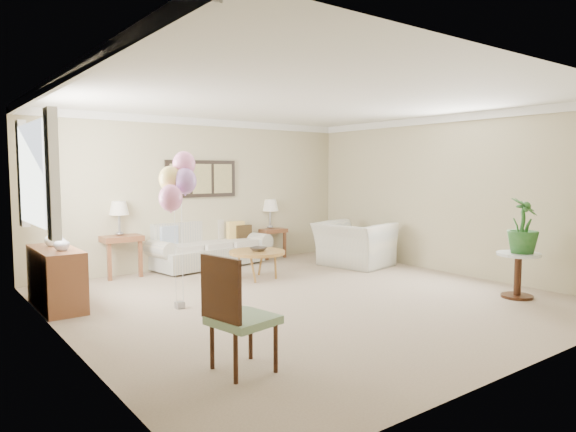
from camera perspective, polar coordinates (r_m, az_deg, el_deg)
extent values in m
plane|color=tan|center=(6.89, 2.09, -9.14)|extent=(6.00, 6.00, 0.00)
cube|color=#B9B08C|center=(9.22, -9.67, 2.54)|extent=(6.00, 0.04, 2.60)
cube|color=#B9B08C|center=(4.76, 25.46, -0.11)|extent=(6.00, 0.04, 2.60)
cube|color=#B9B08C|center=(5.35, -23.74, 0.46)|extent=(0.04, 6.00, 2.60)
cube|color=#B9B08C|center=(8.89, 17.37, 2.30)|extent=(0.04, 6.00, 2.60)
cube|color=white|center=(6.75, 2.16, 12.72)|extent=(6.00, 6.00, 0.02)
cube|color=white|center=(9.23, -9.70, 10.25)|extent=(6.00, 0.06, 0.12)
cube|color=white|center=(5.41, -23.89, 13.68)|extent=(0.06, 6.00, 0.12)
cube|color=white|center=(8.90, 17.46, 10.29)|extent=(0.06, 6.00, 0.12)
cube|color=white|center=(6.81, -26.55, 4.19)|extent=(0.04, 1.40, 1.20)
cube|color=white|center=(5.99, -24.71, 4.22)|extent=(0.10, 0.22, 1.40)
cube|color=white|center=(7.66, -27.39, 4.19)|extent=(0.10, 0.22, 1.40)
cube|color=black|center=(9.19, -9.61, 4.10)|extent=(1.35, 0.04, 0.65)
cube|color=#8C8C59|center=(8.98, -11.92, 4.04)|extent=(0.36, 0.02, 0.52)
cube|color=#8C8C59|center=(9.17, -9.54, 4.10)|extent=(0.36, 0.02, 0.52)
cube|color=#8C8C59|center=(9.37, -7.25, 4.14)|extent=(0.36, 0.02, 0.52)
cube|color=beige|center=(9.18, -8.84, -4.38)|extent=(2.07, 1.09, 0.32)
cube|color=beige|center=(9.39, -9.71, -1.98)|extent=(1.98, 0.48, 0.49)
cylinder|color=beige|center=(8.75, -14.30, -3.57)|extent=(0.40, 0.84, 0.29)
cylinder|color=beige|center=(9.62, -3.90, -2.67)|extent=(0.40, 0.84, 0.29)
cube|color=silver|center=(8.86, -11.94, -3.48)|extent=(0.63, 0.72, 0.11)
cube|color=silver|center=(9.11, -8.72, -3.20)|extent=(0.63, 0.72, 0.11)
cube|color=silver|center=(9.38, -5.68, -2.93)|extent=(0.63, 0.72, 0.11)
cube|color=#A6BAD4|center=(8.92, -13.16, -2.17)|extent=(0.34, 0.11, 0.34)
cube|color=#F0C663|center=(9.52, -5.84, -1.62)|extent=(0.34, 0.11, 0.34)
cube|color=#372814|center=(9.54, -4.95, -1.92)|extent=(0.30, 0.09, 0.30)
cube|color=beige|center=(9.21, -8.82, -5.48)|extent=(1.79, 0.72, 0.04)
cube|color=brown|center=(8.60, -18.19, -2.33)|extent=(0.61, 0.56, 0.09)
cube|color=brown|center=(8.37, -19.23, -4.87)|extent=(0.06, 0.06, 0.58)
cube|color=brown|center=(8.53, -16.08, -4.61)|extent=(0.06, 0.06, 0.58)
cube|color=brown|center=(8.79, -20.11, -4.43)|extent=(0.06, 0.06, 0.58)
cube|color=brown|center=(8.94, -17.10, -4.20)|extent=(0.06, 0.06, 0.58)
cube|color=brown|center=(10.02, -1.99, -1.59)|extent=(0.52, 0.48, 0.08)
cube|color=brown|center=(9.79, -2.36, -3.44)|extent=(0.05, 0.05, 0.50)
cube|color=brown|center=(10.03, -0.38, -3.23)|extent=(0.05, 0.05, 0.50)
cube|color=brown|center=(10.10, -3.58, -3.18)|extent=(0.05, 0.05, 0.50)
cube|color=brown|center=(10.34, -1.64, -2.99)|extent=(0.05, 0.05, 0.50)
cylinder|color=gray|center=(8.60, -18.20, -1.85)|extent=(0.13, 0.13, 0.05)
cylinder|color=gray|center=(8.58, -18.23, -0.77)|extent=(0.04, 0.04, 0.27)
cone|color=silver|center=(8.56, -18.28, 0.85)|extent=(0.31, 0.31, 0.22)
cylinder|color=gray|center=(10.02, -1.99, -1.22)|extent=(0.13, 0.13, 0.06)
cylinder|color=gray|center=(10.00, -2.00, -0.24)|extent=(0.04, 0.04, 0.28)
cone|color=silver|center=(9.98, -2.00, 1.22)|extent=(0.32, 0.32, 0.23)
cylinder|color=#A37332|center=(8.04, -3.46, -4.06)|extent=(0.88, 0.88, 0.05)
cylinder|color=#A37332|center=(8.36, -3.05, -5.24)|extent=(0.04, 0.04, 0.39)
cylinder|color=#A37332|center=(8.14, -5.48, -5.54)|extent=(0.04, 0.04, 0.39)
cylinder|color=#A37332|center=(7.80, -3.89, -6.00)|extent=(0.04, 0.04, 0.39)
cylinder|color=#A37332|center=(8.03, -1.40, -5.67)|extent=(0.04, 0.04, 0.39)
imported|color=#312A24|center=(8.01, -3.29, -3.69)|extent=(0.32, 0.32, 0.06)
imported|color=beige|center=(9.21, 7.36, -3.13)|extent=(1.26, 1.38, 0.78)
cylinder|color=silver|center=(7.48, 24.24, -3.89)|extent=(0.56, 0.56, 0.04)
cylinder|color=#331A0B|center=(7.53, 24.16, -6.13)|extent=(0.09, 0.09, 0.56)
cylinder|color=#331A0B|center=(7.58, 24.08, -8.23)|extent=(0.41, 0.41, 0.01)
imported|color=#195118|center=(7.43, 24.65, -0.98)|extent=(0.51, 0.51, 0.73)
cube|color=gray|center=(4.41, -4.98, -11.43)|extent=(0.57, 0.57, 0.07)
cylinder|color=#331A0B|center=(4.23, -5.84, -15.52)|extent=(0.04, 0.04, 0.40)
cylinder|color=#331A0B|center=(4.43, -1.38, -14.53)|extent=(0.04, 0.04, 0.40)
cylinder|color=#331A0B|center=(4.55, -8.43, -14.05)|extent=(0.04, 0.04, 0.40)
cylinder|color=#331A0B|center=(4.74, -4.18, -13.24)|extent=(0.04, 0.04, 0.40)
cube|color=#331A0B|center=(4.23, -7.49, -8.09)|extent=(0.12, 0.47, 0.53)
cube|color=brown|center=(6.98, -24.35, -6.30)|extent=(0.45, 1.20, 0.74)
cube|color=#331A0B|center=(6.69, -23.75, -6.75)|extent=(0.46, 0.02, 0.70)
cube|color=#331A0B|center=(7.27, -24.83, -5.88)|extent=(0.46, 0.02, 0.70)
imported|color=silver|center=(6.67, -23.86, -2.75)|extent=(0.21, 0.21, 0.19)
imported|color=beige|center=(7.11, -24.69, -2.22)|extent=(0.27, 0.27, 0.21)
cube|color=gray|center=(6.55, -11.94, -9.66)|extent=(0.10, 0.10, 0.08)
ellipsoid|color=pink|center=(6.18, -12.90, 1.96)|extent=(0.28, 0.28, 0.32)
cylinder|color=silver|center=(6.34, -12.40, -4.55)|extent=(0.01, 0.01, 1.13)
ellipsoid|color=#AE78CC|center=(6.36, -11.37, 3.82)|extent=(0.28, 0.28, 0.32)
cylinder|color=silver|center=(6.41, -11.65, -3.55)|extent=(0.01, 0.01, 1.32)
ellipsoid|color=#FFDE76|center=(6.39, -12.95, 4.03)|extent=(0.28, 0.28, 0.32)
cylinder|color=silver|center=(6.43, -12.43, -3.42)|extent=(0.01, 0.01, 1.35)
ellipsoid|color=pink|center=(6.50, -11.48, 5.68)|extent=(0.28, 0.28, 0.32)
cylinder|color=silver|center=(6.47, -11.70, -2.55)|extent=(0.01, 0.01, 1.53)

